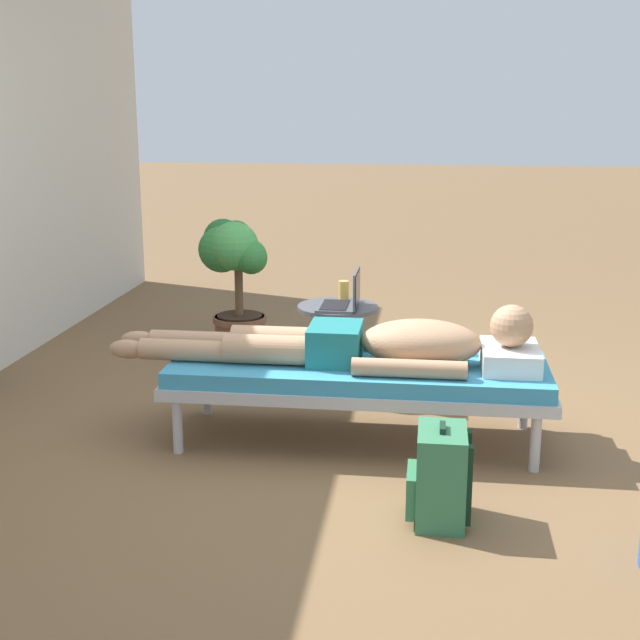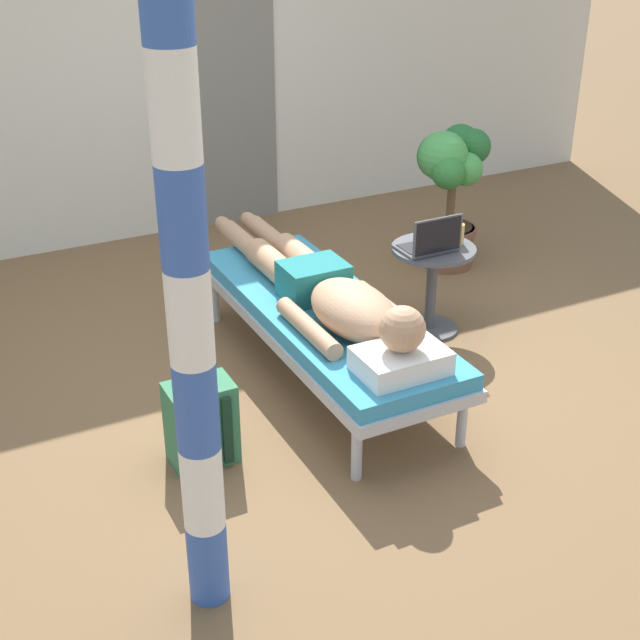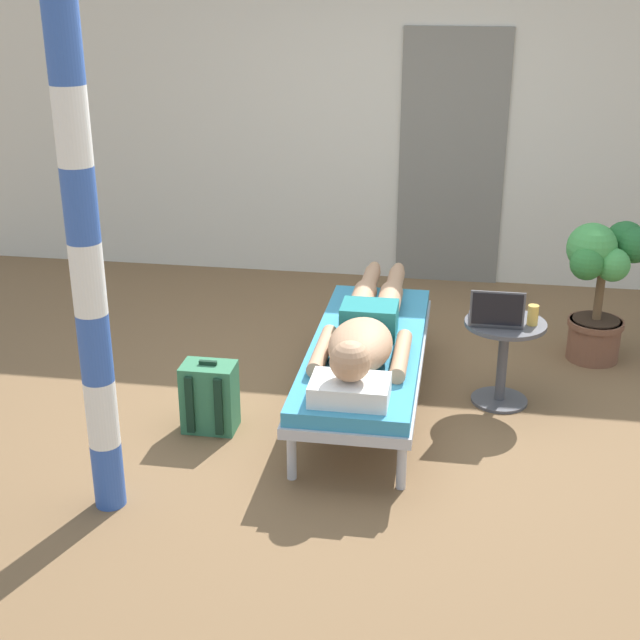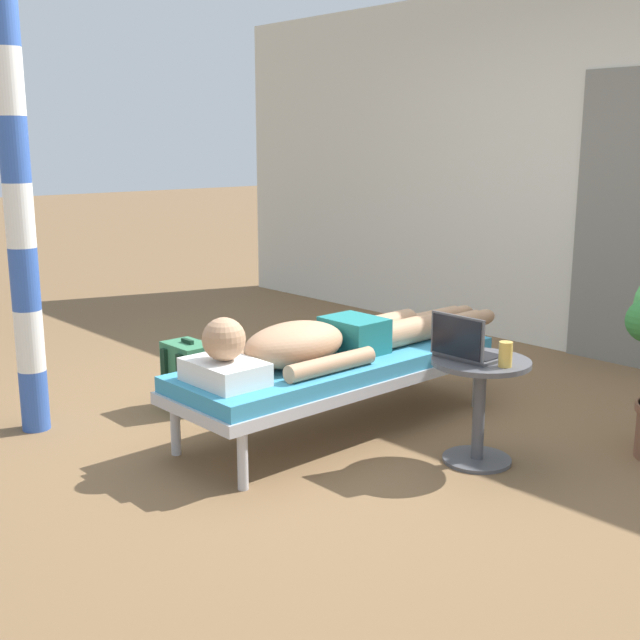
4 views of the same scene
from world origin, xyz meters
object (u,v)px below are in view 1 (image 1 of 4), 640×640
object	(u,v)px
laptop	(345,298)
side_table	(337,333)
drink_glass	(344,291)
potted_plant	(234,269)
person_reclining	(373,344)
backpack	(440,476)
lounge_chair	(357,376)

from	to	relation	value
laptop	side_table	bearing A→B (deg)	40.52
drink_glass	potted_plant	xyz separation A→B (m)	(0.48, 0.79, 0.02)
side_table	laptop	size ratio (longest dim) A/B	1.69
person_reclining	backpack	xyz separation A→B (m)	(-0.84, -0.34, -0.32)
person_reclining	side_table	distance (m)	0.86
lounge_chair	potted_plant	size ratio (longest dim) A/B	2.07
backpack	potted_plant	size ratio (longest dim) A/B	0.45
potted_plant	lounge_chair	bearing A→B (deg)	-146.12
lounge_chair	laptop	bearing A→B (deg)	10.63
side_table	backpack	bearing A→B (deg)	-159.65
drink_glass	laptop	bearing A→B (deg)	-171.46
backpack	potted_plant	world-z (taller)	potted_plant
side_table	potted_plant	world-z (taller)	potted_plant
side_table	laptop	bearing A→B (deg)	-139.48
backpack	potted_plant	distance (m)	2.69
potted_plant	drink_glass	bearing A→B (deg)	-121.44
potted_plant	backpack	bearing A→B (deg)	-148.74
person_reclining	backpack	distance (m)	0.96
person_reclining	backpack	size ratio (longest dim) A/B	5.12
lounge_chair	backpack	xyz separation A→B (m)	(-0.84, -0.42, -0.15)
laptop	backpack	size ratio (longest dim) A/B	0.73
lounge_chair	potted_plant	distance (m)	1.74
person_reclining	drink_glass	distance (m)	0.98
laptop	potted_plant	xyz separation A→B (m)	(0.69, 0.82, 0.03)
lounge_chair	laptop	size ratio (longest dim) A/B	6.25
drink_glass	potted_plant	bearing A→B (deg)	58.56
drink_glass	potted_plant	world-z (taller)	potted_plant
person_reclining	laptop	xyz separation A→B (m)	(0.74, 0.21, 0.07)
person_reclining	laptop	distance (m)	0.77
laptop	drink_glass	distance (m)	0.21
lounge_chair	person_reclining	xyz separation A→B (m)	(0.00, -0.08, 0.17)
laptop	potted_plant	world-z (taller)	potted_plant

